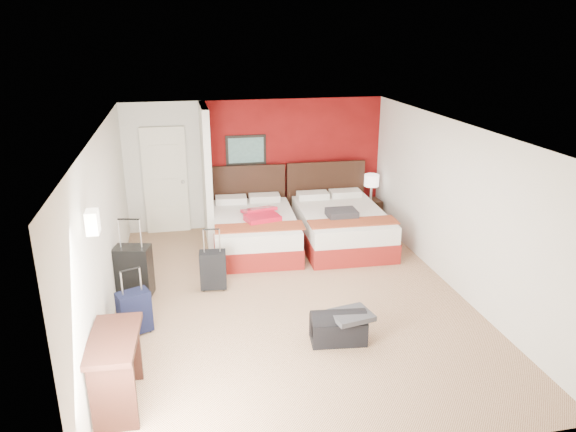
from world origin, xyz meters
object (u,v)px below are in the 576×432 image
object	(u,v)px
duffel_bag	(338,329)
suitcase_black	(134,273)
bed_left	(255,232)
suitcase_charcoal	(213,271)
red_suitcase_open	(261,214)
suitcase_navy	(135,314)
bed_right	(341,227)
nightstand	(370,212)
table_lamp	(371,187)
desk	(117,371)

from	to	relation	value
duffel_bag	suitcase_black	bearing A→B (deg)	151.80
bed_left	suitcase_charcoal	size ratio (longest dim) A/B	3.60
red_suitcase_open	suitcase_charcoal	bearing A→B (deg)	-137.82
suitcase_navy	suitcase_black	bearing A→B (deg)	70.76
bed_right	suitcase_navy	size ratio (longest dim) A/B	3.83
bed_left	red_suitcase_open	distance (m)	0.39
bed_right	red_suitcase_open	distance (m)	1.53
bed_right	suitcase_charcoal	size ratio (longest dim) A/B	3.69
nightstand	suitcase_navy	distance (m)	5.49
bed_right	table_lamp	world-z (taller)	table_lamp
bed_right	suitcase_black	xyz separation A→B (m)	(-3.58, -1.36, 0.06)
suitcase_charcoal	duffel_bag	world-z (taller)	suitcase_charcoal
nightstand	suitcase_black	bearing A→B (deg)	-159.19
bed_right	desk	size ratio (longest dim) A/B	2.19
table_lamp	duffel_bag	world-z (taller)	table_lamp
table_lamp	suitcase_charcoal	world-z (taller)	table_lamp
suitcase_black	table_lamp	bearing A→B (deg)	39.95
bed_right	nightstand	size ratio (longest dim) A/B	4.09
red_suitcase_open	desk	size ratio (longest dim) A/B	0.81
bed_right	suitcase_black	world-z (taller)	suitcase_black
suitcase_navy	bed_left	bearing A→B (deg)	29.95
bed_right	duffel_bag	xyz separation A→B (m)	(-1.00, -3.13, -0.15)
suitcase_black	desk	size ratio (longest dim) A/B	0.78
suitcase_navy	duffel_bag	world-z (taller)	suitcase_navy
bed_left	desk	xyz separation A→B (m)	(-2.02, -3.94, 0.09)
suitcase_charcoal	bed_right	bearing A→B (deg)	34.55
suitcase_black	bed_left	bearing A→B (deg)	49.70
table_lamp	desk	distance (m)	6.51
bed_left	red_suitcase_open	bearing A→B (deg)	-41.53
bed_right	suitcase_navy	distance (m)	4.27
suitcase_navy	table_lamp	bearing A→B (deg)	14.28
red_suitcase_open	table_lamp	bearing A→B (deg)	7.27
bed_right	red_suitcase_open	world-z (taller)	red_suitcase_open
nightstand	desk	bearing A→B (deg)	-139.48
table_lamp	desk	bearing A→B (deg)	-133.55
nightstand	suitcase_navy	bearing A→B (deg)	-149.12
red_suitcase_open	desk	world-z (taller)	desk
table_lamp	duffel_bag	xyz separation A→B (m)	(-1.88, -4.01, -0.61)
bed_left	nightstand	world-z (taller)	bed_left
nightstand	desk	size ratio (longest dim) A/B	0.54
suitcase_navy	duffel_bag	distance (m)	2.62
suitcase_black	duffel_bag	xyz separation A→B (m)	(2.58, -1.77, -0.21)
bed_right	suitcase_black	distance (m)	3.83
table_lamp	duffel_bag	size ratio (longest dim) A/B	0.75
bed_left	red_suitcase_open	xyz separation A→B (m)	(0.10, -0.10, 0.36)
nightstand	bed_left	bearing A→B (deg)	-168.57
table_lamp	suitcase_charcoal	xyz separation A→B (m)	(-3.31, -2.23, -0.49)
nightstand	red_suitcase_open	bearing A→B (deg)	-165.72
bed_left	duffel_bag	xyz separation A→B (m)	(0.58, -3.25, -0.14)
suitcase_charcoal	nightstand	bearing A→B (deg)	39.54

